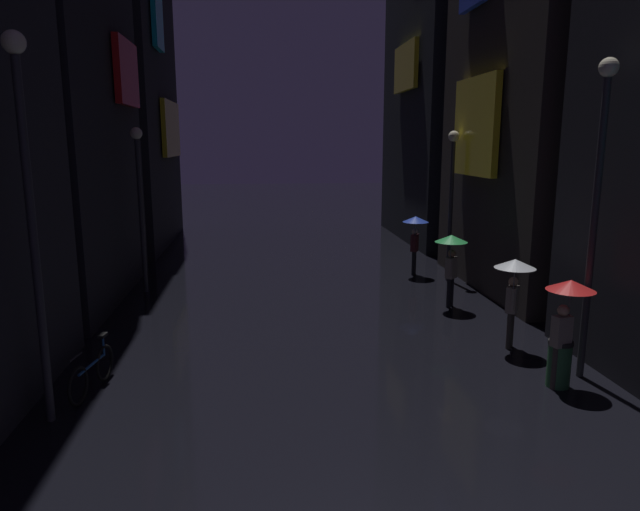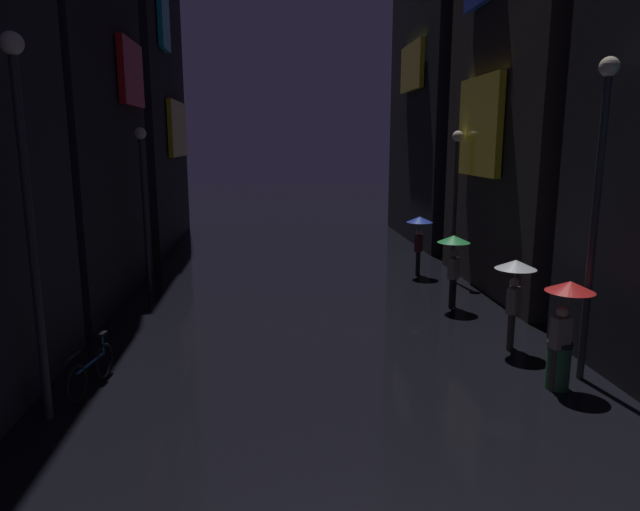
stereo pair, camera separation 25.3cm
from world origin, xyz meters
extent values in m
cube|color=red|center=(-5.35, 14.21, 6.73)|extent=(0.20, 2.57, 1.96)
cube|color=yellow|center=(-5.35, 23.04, 5.23)|extent=(0.20, 4.34, 2.51)
cube|color=#19D8F2|center=(-5.35, 20.71, 9.54)|extent=(0.20, 1.81, 2.30)
cube|color=yellow|center=(5.35, 12.84, 5.12)|extent=(0.20, 3.24, 3.00)
cube|color=yellow|center=(5.35, 21.63, 7.94)|extent=(0.20, 3.50, 2.06)
cylinder|color=#38332D|center=(4.34, 7.37, 0.42)|extent=(0.12, 0.12, 0.85)
cylinder|color=#38332D|center=(4.23, 7.23, 0.42)|extent=(0.12, 0.12, 0.85)
cube|color=gray|center=(4.28, 7.30, 1.15)|extent=(0.38, 0.40, 0.60)
sphere|color=tan|center=(4.28, 7.30, 1.56)|extent=(0.22, 0.22, 0.22)
cylinder|color=gray|center=(4.21, 7.13, 1.20)|extent=(0.09, 0.09, 0.50)
cylinder|color=slate|center=(4.21, 7.13, 1.53)|extent=(0.02, 0.02, 0.77)
cone|color=silver|center=(4.21, 7.13, 2.02)|extent=(0.90, 0.90, 0.20)
cylinder|color=black|center=(4.11, 14.78, 0.42)|extent=(0.12, 0.12, 0.85)
cylinder|color=black|center=(4.02, 14.62, 0.42)|extent=(0.12, 0.12, 0.85)
cube|color=#4C1E23|center=(4.06, 14.70, 1.15)|extent=(0.36, 0.40, 0.60)
sphere|color=beige|center=(4.06, 14.70, 1.56)|extent=(0.22, 0.22, 0.22)
cylinder|color=#4C1E23|center=(4.02, 14.52, 1.20)|extent=(0.09, 0.09, 0.50)
cylinder|color=slate|center=(4.02, 14.52, 1.53)|extent=(0.02, 0.02, 0.77)
cone|color=#263FB2|center=(4.02, 14.52, 2.02)|extent=(0.90, 0.90, 0.20)
cylinder|color=#38332D|center=(4.15, 5.05, 0.42)|extent=(0.12, 0.12, 0.85)
cylinder|color=#38332D|center=(4.33, 5.10, 0.42)|extent=(0.12, 0.12, 0.85)
cube|color=gray|center=(4.24, 5.08, 1.15)|extent=(0.38, 0.30, 0.60)
sphere|color=tan|center=(4.24, 5.08, 1.56)|extent=(0.22, 0.22, 0.22)
cylinder|color=gray|center=(4.40, 5.17, 1.20)|extent=(0.09, 0.09, 0.50)
cylinder|color=slate|center=(4.40, 5.17, 1.53)|extent=(0.02, 0.02, 0.77)
cone|color=red|center=(4.40, 5.17, 2.02)|extent=(0.90, 0.90, 0.20)
cylinder|color=black|center=(4.08, 10.72, 0.42)|extent=(0.12, 0.12, 0.85)
cylinder|color=black|center=(3.95, 10.59, 0.42)|extent=(0.12, 0.12, 0.85)
cube|color=gray|center=(4.01, 10.66, 1.15)|extent=(0.40, 0.40, 0.60)
sphere|color=#9E7051|center=(4.01, 10.66, 1.56)|extent=(0.22, 0.22, 0.22)
cylinder|color=gray|center=(3.92, 10.50, 1.20)|extent=(0.09, 0.09, 0.50)
cylinder|color=slate|center=(3.92, 10.50, 1.53)|extent=(0.02, 0.02, 0.77)
cone|color=green|center=(3.92, 10.50, 2.02)|extent=(0.90, 0.90, 0.20)
torus|color=black|center=(-4.70, 5.35, 0.36)|extent=(0.18, 0.72, 0.72)
torus|color=black|center=(-4.50, 6.43, 0.36)|extent=(0.18, 0.72, 0.72)
cylinder|color=#1E59A5|center=(-4.60, 5.89, 0.54)|extent=(0.22, 0.99, 0.05)
cylinder|color=#1E59A5|center=(-4.50, 6.43, 0.71)|extent=(0.04, 0.04, 0.40)
cube|color=black|center=(-4.50, 6.43, 0.93)|extent=(0.16, 0.26, 0.06)
cylinder|color=black|center=(-4.70, 5.35, 0.91)|extent=(0.11, 0.45, 0.03)
cylinder|color=#2D2D33|center=(5.00, 5.58, 2.91)|extent=(0.14, 0.14, 5.81)
sphere|color=#F9EFCC|center=(5.00, 5.58, 5.99)|extent=(0.36, 0.36, 0.36)
cylinder|color=#2D2D33|center=(-5.00, 13.34, 2.36)|extent=(0.14, 0.14, 4.73)
sphere|color=#F9EFCC|center=(-5.00, 13.34, 4.91)|extent=(0.36, 0.36, 0.36)
cylinder|color=#2D2D33|center=(5.00, 13.78, 2.33)|extent=(0.14, 0.14, 4.65)
sphere|color=#F9EFCC|center=(5.00, 13.78, 4.83)|extent=(0.36, 0.36, 0.36)
cylinder|color=#2D2D33|center=(-5.00, 4.80, 2.97)|extent=(0.14, 0.14, 5.95)
sphere|color=#F9EFCC|center=(-5.00, 4.80, 6.13)|extent=(0.36, 0.36, 0.36)
cylinder|color=#265933|center=(4.30, 5.17, 0.42)|extent=(0.44, 0.44, 0.85)
cylinder|color=black|center=(4.30, 5.17, 0.89)|extent=(0.46, 0.46, 0.08)
camera|label=1|loc=(-1.42, -4.63, 4.67)|focal=32.00mm
camera|label=2|loc=(-1.16, -4.65, 4.67)|focal=32.00mm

